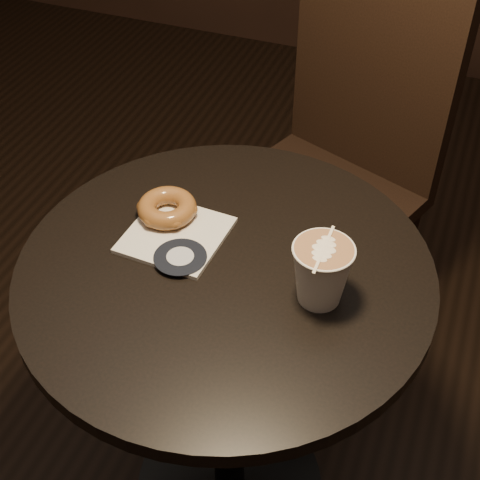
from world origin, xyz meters
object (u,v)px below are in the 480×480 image
Objects in this scene: latte_cup at (321,274)px; chair at (343,145)px; doughnut at (167,208)px; cafe_table at (227,341)px; pastry_bag at (176,235)px.

chair is at bearing 99.83° from latte_cup.
chair is at bearing 70.58° from doughnut.
chair is at bearing 84.99° from cafe_table.
pastry_bag is (-0.11, 0.03, 0.20)m from cafe_table.
doughnut reaches higher than pastry_bag.
cafe_table is at bearing -73.89° from chair.
cafe_table is 0.30m from latte_cup.
doughnut is 0.32m from latte_cup.
pastry_bag is at bearing -48.87° from doughnut.
pastry_bag is 0.28m from latte_cup.
cafe_table is at bearing 174.67° from latte_cup.
latte_cup reaches higher than cafe_table.
doughnut reaches higher than cafe_table.
cafe_table is 4.61× the size of pastry_bag.
chair reaches higher than pastry_bag.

